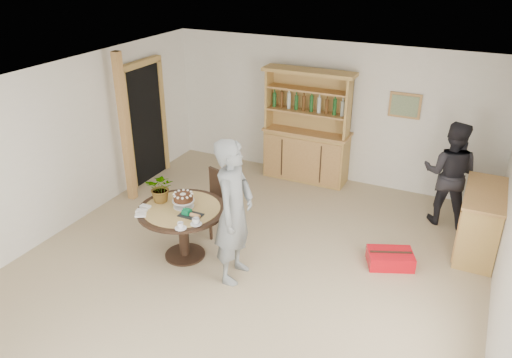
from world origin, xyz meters
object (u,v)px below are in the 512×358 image
object	(u,v)px
sideboard	(480,222)
dining_chair	(215,198)
hutch	(307,143)
teen_boy	(234,212)
dining_table	(182,218)
red_suitcase	(390,259)
adult_person	(450,174)

from	to	relation	value
sideboard	dining_chair	xyz separation A→B (m)	(-3.64, -1.07, 0.06)
sideboard	dining_chair	bearing A→B (deg)	-163.56
hutch	dining_chair	world-z (taller)	hutch
dining_chair	teen_boy	xyz separation A→B (m)	(0.83, -0.93, 0.42)
dining_table	teen_boy	distance (m)	0.93
hutch	red_suitcase	xyz separation A→B (m)	(2.02, -2.12, -0.59)
dining_chair	hutch	bearing A→B (deg)	92.55
adult_person	red_suitcase	xyz separation A→B (m)	(-0.48, -1.55, -0.72)
hutch	dining_table	distance (m)	3.20
hutch	dining_table	world-z (taller)	hutch
hutch	teen_boy	world-z (taller)	hutch
dining_table	dining_chair	bearing A→B (deg)	88.38
teen_boy	red_suitcase	xyz separation A→B (m)	(1.79, 1.12, -0.86)
sideboard	red_suitcase	size ratio (longest dim) A/B	1.78
hutch	red_suitcase	size ratio (longest dim) A/B	2.88
dining_table	hutch	bearing A→B (deg)	78.79
teen_boy	red_suitcase	world-z (taller)	teen_boy
red_suitcase	sideboard	bearing A→B (deg)	18.41
sideboard	dining_chair	distance (m)	3.79
adult_person	red_suitcase	world-z (taller)	adult_person
teen_boy	adult_person	size ratio (longest dim) A/B	1.16
teen_boy	adult_person	distance (m)	3.51
dining_table	adult_person	xyz separation A→B (m)	(3.13, 2.57, 0.22)
adult_person	hutch	bearing A→B (deg)	-9.41
sideboard	teen_boy	bearing A→B (deg)	-144.59
teen_boy	dining_chair	bearing A→B (deg)	37.22
hutch	red_suitcase	distance (m)	2.99
dining_chair	red_suitcase	xyz separation A→B (m)	(2.62, 0.19, -0.43)
dining_table	sideboard	bearing A→B (deg)	27.42
dining_table	adult_person	distance (m)	4.05
teen_boy	adult_person	bearing A→B (deg)	-45.03
teen_boy	sideboard	bearing A→B (deg)	-59.12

